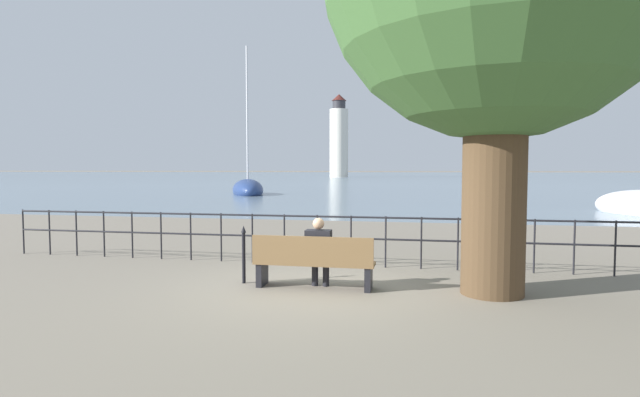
# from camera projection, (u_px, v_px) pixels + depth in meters

# --- Properties ---
(ground_plane) EXTENTS (1000.00, 1000.00, 0.00)m
(ground_plane) POSITION_uv_depth(u_px,v_px,m) (314.00, 288.00, 8.44)
(ground_plane) COLOR gray
(harbor_water) EXTENTS (600.00, 300.00, 0.01)m
(harbor_water) POSITION_uv_depth(u_px,v_px,m) (414.00, 175.00, 165.89)
(harbor_water) COLOR slate
(harbor_water) RESTS_ON ground_plane
(park_bench) EXTENTS (2.04, 0.45, 0.90)m
(park_bench) POSITION_uv_depth(u_px,v_px,m) (313.00, 263.00, 8.35)
(park_bench) COLOR brown
(park_bench) RESTS_ON ground_plane
(seated_person_left) EXTENTS (0.43, 0.35, 1.19)m
(seated_person_left) POSITION_uv_depth(u_px,v_px,m) (319.00, 249.00, 8.40)
(seated_person_left) COLOR black
(seated_person_left) RESTS_ON ground_plane
(promenade_railing) EXTENTS (14.97, 0.04, 1.05)m
(promenade_railing) POSITION_uv_depth(u_px,v_px,m) (334.00, 232.00, 10.34)
(promenade_railing) COLOR black
(promenade_railing) RESTS_ON ground_plane
(closed_umbrella) EXTENTS (0.09, 0.09, 1.02)m
(closed_umbrella) POSITION_uv_depth(u_px,v_px,m) (244.00, 251.00, 8.74)
(closed_umbrella) COLOR black
(closed_umbrella) RESTS_ON ground_plane
(sailboat_2) EXTENTS (4.59, 6.41, 12.07)m
(sailboat_2) POSITION_uv_depth(u_px,v_px,m) (248.00, 189.00, 39.27)
(sailboat_2) COLOR navy
(sailboat_2) RESTS_ON ground_plane
(harbor_lighthouse) EXTENTS (4.45, 4.45, 20.00)m
(harbor_lighthouse) POSITION_uv_depth(u_px,v_px,m) (339.00, 139.00, 120.51)
(harbor_lighthouse) COLOR silver
(harbor_lighthouse) RESTS_ON ground_plane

